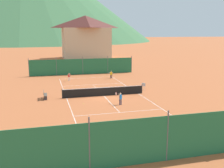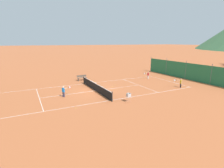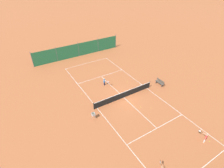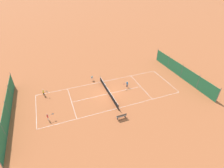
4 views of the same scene
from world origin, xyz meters
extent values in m
plane|color=#B25B33|center=(0.00, 0.00, 0.00)|extent=(600.00, 600.00, 0.00)
cube|color=white|center=(0.00, 11.90, 0.00)|extent=(8.25, 0.05, 0.01)
cube|color=white|center=(0.00, -11.90, 0.00)|extent=(8.25, 0.05, 0.01)
cube|color=white|center=(-4.10, 0.00, 0.00)|extent=(0.05, 23.85, 0.01)
cube|color=white|center=(4.10, 0.00, 0.00)|extent=(0.05, 23.85, 0.01)
cube|color=white|center=(0.00, 6.40, 0.00)|extent=(8.20, 0.05, 0.01)
cube|color=white|center=(0.00, -6.40, 0.00)|extent=(8.20, 0.05, 0.01)
cube|color=white|center=(0.00, 0.00, 0.00)|extent=(0.05, 12.80, 0.01)
cylinder|color=#2D2D2D|center=(-4.55, 0.00, 0.53)|extent=(0.08, 0.08, 1.06)
cylinder|color=#2D2D2D|center=(4.55, 0.00, 0.53)|extent=(0.08, 0.08, 1.06)
cube|color=black|center=(0.00, 0.00, 0.46)|extent=(9.10, 0.02, 0.91)
cube|color=white|center=(0.00, 0.00, 0.93)|extent=(9.10, 0.04, 0.06)
cube|color=#236B42|center=(0.00, 15.50, 1.30)|extent=(17.20, 0.04, 2.60)
cylinder|color=#59595E|center=(-8.60, 15.50, 1.45)|extent=(0.08, 0.08, 2.90)
cylinder|color=#59595E|center=(-4.30, 15.50, 1.45)|extent=(0.08, 0.08, 2.90)
cylinder|color=#59595E|center=(0.00, 15.50, 1.45)|extent=(0.08, 0.08, 2.90)
cylinder|color=#59595E|center=(4.30, 15.50, 1.45)|extent=(0.08, 0.08, 2.90)
cylinder|color=#59595E|center=(8.60, 15.50, 1.45)|extent=(0.08, 0.08, 2.90)
cube|color=#236B42|center=(0.00, -15.50, 1.30)|extent=(17.20, 0.04, 2.60)
cylinder|color=#59595E|center=(-4.30, -15.50, 1.45)|extent=(0.08, 0.08, 2.90)
cylinder|color=#59595E|center=(0.00, -15.50, 1.45)|extent=(0.08, 0.08, 2.90)
cylinder|color=black|center=(3.70, 10.46, 0.28)|extent=(0.10, 0.10, 0.56)
cylinder|color=black|center=(3.54, 10.55, 0.28)|extent=(0.10, 0.10, 0.56)
cube|color=yellow|center=(3.62, 10.51, 0.77)|extent=(0.31, 0.26, 0.43)
sphere|color=tan|center=(3.62, 10.51, 1.10)|extent=(0.17, 0.17, 0.17)
cylinder|color=tan|center=(3.77, 10.43, 0.77)|extent=(0.06, 0.06, 0.43)
cylinder|color=tan|center=(3.37, 10.39, 0.94)|extent=(0.26, 0.41, 0.06)
cylinder|color=black|center=(3.22, 10.12, 0.94)|extent=(0.12, 0.19, 0.03)
torus|color=black|center=(3.11, 9.90, 0.94)|extent=(0.15, 0.26, 0.28)
cylinder|color=silver|center=(3.11, 9.90, 0.94)|extent=(0.12, 0.22, 0.25)
cylinder|color=#23284C|center=(0.69, -4.03, 0.28)|extent=(0.10, 0.10, 0.56)
cylinder|color=#23284C|center=(0.85, -3.94, 0.28)|extent=(0.10, 0.10, 0.56)
cube|color=blue|center=(0.77, -3.99, 0.78)|extent=(0.31, 0.27, 0.44)
sphere|color=beige|center=(0.77, -3.99, 1.11)|extent=(0.17, 0.17, 0.17)
cylinder|color=beige|center=(0.62, -4.07, 0.78)|extent=(0.06, 0.06, 0.44)
cylinder|color=beige|center=(0.82, -3.71, 0.95)|extent=(0.27, 0.41, 0.06)
cylinder|color=black|center=(0.66, -3.43, 0.95)|extent=(0.12, 0.19, 0.03)
torus|color=red|center=(0.54, -3.23, 0.95)|extent=(0.16, 0.26, 0.28)
cylinder|color=silver|center=(0.54, -3.23, 0.95)|extent=(0.13, 0.22, 0.25)
cylinder|color=white|center=(-2.71, 10.28, 0.27)|extent=(0.10, 0.10, 0.54)
cylinder|color=white|center=(-2.88, 10.25, 0.27)|extent=(0.10, 0.10, 0.54)
cube|color=red|center=(-2.80, 10.27, 0.75)|extent=(0.29, 0.20, 0.42)
sphere|color=tan|center=(-2.80, 10.27, 1.07)|extent=(0.17, 0.17, 0.17)
cylinder|color=tan|center=(-2.64, 10.30, 0.75)|extent=(0.06, 0.06, 0.42)
cylinder|color=tan|center=(-2.92, 10.03, 0.92)|extent=(0.14, 0.42, 0.06)
cylinder|color=black|center=(-2.86, 9.73, 0.92)|extent=(0.07, 0.19, 0.03)
torus|color=black|center=(-2.81, 9.50, 0.92)|extent=(0.08, 0.28, 0.28)
cylinder|color=silver|center=(-2.81, 9.50, 0.92)|extent=(0.05, 0.25, 0.25)
sphere|color=#CCE033|center=(4.64, -3.72, 0.03)|extent=(0.07, 0.07, 0.07)
sphere|color=#CCE033|center=(-2.66, -2.75, 0.03)|extent=(0.07, 0.07, 0.07)
sphere|color=#CCE033|center=(-3.32, 10.52, 0.03)|extent=(0.07, 0.07, 0.07)
sphere|color=#CCE033|center=(-0.68, 2.73, 0.03)|extent=(0.07, 0.07, 0.07)
sphere|color=#CCE033|center=(-1.62, 3.57, 0.03)|extent=(0.07, 0.07, 0.07)
sphere|color=#CCE033|center=(-4.51, 1.70, 0.03)|extent=(0.07, 0.07, 0.07)
sphere|color=#CCE033|center=(-4.57, 11.08, 0.03)|extent=(0.07, 0.07, 0.07)
cylinder|color=#B7B7BC|center=(5.13, 1.26, 0.28)|extent=(0.02, 0.02, 0.55)
cylinder|color=#B7B7BC|center=(5.47, 1.26, 0.28)|extent=(0.02, 0.02, 0.55)
cylinder|color=#B7B7BC|center=(5.13, 1.60, 0.28)|extent=(0.02, 0.02, 0.55)
cylinder|color=#B7B7BC|center=(5.47, 1.60, 0.28)|extent=(0.02, 0.02, 0.55)
cube|color=#B7B7BC|center=(5.30, 1.43, 0.56)|extent=(0.34, 0.34, 0.02)
cube|color=#B7B7BC|center=(5.30, 1.26, 0.72)|extent=(0.34, 0.02, 0.34)
cube|color=#B7B7BC|center=(5.30, 1.60, 0.72)|extent=(0.34, 0.02, 0.34)
cube|color=#B7B7BC|center=(5.13, 1.43, 0.72)|extent=(0.02, 0.34, 0.34)
cube|color=#B7B7BC|center=(5.47, 1.43, 0.72)|extent=(0.02, 0.34, 0.34)
sphere|color=#CCE033|center=(5.35, 1.54, 0.60)|extent=(0.07, 0.07, 0.07)
sphere|color=#CCE033|center=(5.18, 1.37, 0.60)|extent=(0.07, 0.07, 0.07)
sphere|color=#CCE033|center=(5.33, 1.35, 0.60)|extent=(0.07, 0.07, 0.07)
sphere|color=#CCE033|center=(5.38, 1.52, 0.60)|extent=(0.07, 0.07, 0.07)
sphere|color=#CCE033|center=(5.19, 1.34, 0.60)|extent=(0.07, 0.07, 0.07)
sphere|color=#CCE033|center=(5.38, 1.49, 0.60)|extent=(0.07, 0.07, 0.07)
sphere|color=#CCE033|center=(5.25, 1.40, 0.66)|extent=(0.07, 0.07, 0.07)
sphere|color=#CCE033|center=(5.43, 1.37, 0.66)|extent=(0.07, 0.07, 0.07)
sphere|color=#CCE033|center=(5.23, 1.48, 0.66)|extent=(0.07, 0.07, 0.07)
sphere|color=#CCE033|center=(5.17, 1.51, 0.66)|extent=(0.07, 0.07, 0.07)
sphere|color=#CCE033|center=(5.34, 1.51, 0.66)|extent=(0.07, 0.07, 0.07)
sphere|color=#CCE033|center=(5.21, 1.41, 0.66)|extent=(0.07, 0.07, 0.07)
sphere|color=#CCE033|center=(5.42, 1.44, 0.71)|extent=(0.07, 0.07, 0.07)
sphere|color=#CCE033|center=(5.17, 1.52, 0.71)|extent=(0.07, 0.07, 0.07)
sphere|color=#CCE033|center=(5.31, 1.54, 0.71)|extent=(0.07, 0.07, 0.07)
sphere|color=#CCE033|center=(5.36, 1.38, 0.71)|extent=(0.07, 0.07, 0.07)
sphere|color=#CCE033|center=(5.42, 1.43, 0.71)|extent=(0.07, 0.07, 0.07)
sphere|color=#CCE033|center=(5.18, 1.46, 0.71)|extent=(0.07, 0.07, 0.07)
cube|color=#51473D|center=(-6.30, 0.29, 0.44)|extent=(0.36, 1.50, 0.05)
cube|color=#51473D|center=(-6.46, 0.29, 0.70)|extent=(0.04, 1.50, 0.28)
cube|color=#333338|center=(-6.30, 0.89, 0.22)|extent=(0.32, 0.06, 0.44)
cube|color=#333338|center=(-6.30, -0.31, 0.22)|extent=(0.32, 0.06, 0.44)
cube|color=#C6B28E|center=(4.96, 42.54, 4.00)|extent=(12.00, 9.00, 8.00)
pyramid|color=#51231E|center=(4.96, 42.54, 9.60)|extent=(13.00, 10.00, 3.20)
camera|label=1|loc=(-6.34, -27.69, 7.02)|focal=42.00mm
camera|label=2|loc=(19.25, -7.50, 5.83)|focal=28.00mm
camera|label=3|loc=(11.16, 15.03, 14.90)|focal=28.00mm
camera|label=4|loc=(-23.12, 8.25, 18.26)|focal=28.00mm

